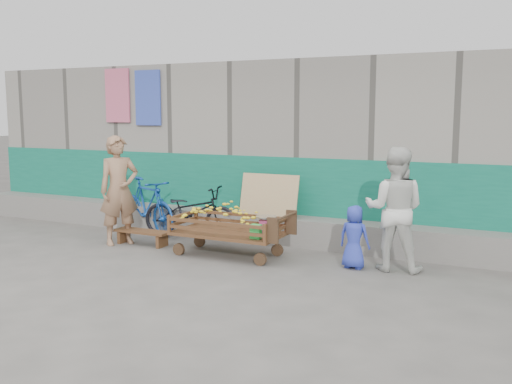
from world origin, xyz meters
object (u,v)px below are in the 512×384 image
at_px(banana_cart, 226,222).
at_px(vendor_man, 119,190).
at_px(child, 354,237).
at_px(woman, 395,209).
at_px(bench, 142,234).
at_px(bicycle_dark, 191,212).
at_px(bicycle_blue, 147,206).

distance_m(banana_cart, vendor_man, 1.96).
distance_m(banana_cart, child, 1.94).
bearing_deg(woman, vendor_man, 0.26).
bearing_deg(vendor_man, bench, -40.60).
bearing_deg(bench, woman, 4.05).
height_order(child, bicycle_dark, bicycle_dark).
bearing_deg(child, bicycle_blue, -3.77).
bearing_deg(vendor_man, child, -53.22).
bearing_deg(woman, banana_cart, 2.33).
bearing_deg(child, bench, 7.82).
distance_m(bench, woman, 4.06).
relative_size(vendor_man, bicycle_blue, 1.07).
height_order(bench, bicycle_blue, bicycle_blue).
bearing_deg(vendor_man, bicycle_blue, 40.66).
relative_size(bench, vendor_man, 0.54).
bearing_deg(woman, child, 12.91).
relative_size(bench, bicycle_dark, 0.56).
bearing_deg(bench, bicycle_blue, 120.92).
relative_size(banana_cart, bench, 1.86).
bearing_deg(vendor_man, banana_cart, -54.15).
relative_size(banana_cart, bicycle_dark, 1.05).
bearing_deg(bicycle_blue, vendor_man, -149.87).
bearing_deg(bench, child, 2.01).
xyz_separation_m(bicycle_dark, bicycle_blue, (-0.90, 0.00, 0.05)).
bearing_deg(bicycle_blue, woman, -73.60).
xyz_separation_m(vendor_man, bicycle_dark, (0.79, 0.90, -0.44)).
relative_size(woman, bicycle_blue, 1.02).
bearing_deg(woman, bicycle_dark, -12.93).
relative_size(banana_cart, woman, 1.06).
bearing_deg(bench, bicycle_dark, 61.68).
xyz_separation_m(bench, vendor_man, (-0.36, -0.10, 0.71)).
height_order(woman, bicycle_blue, woman).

